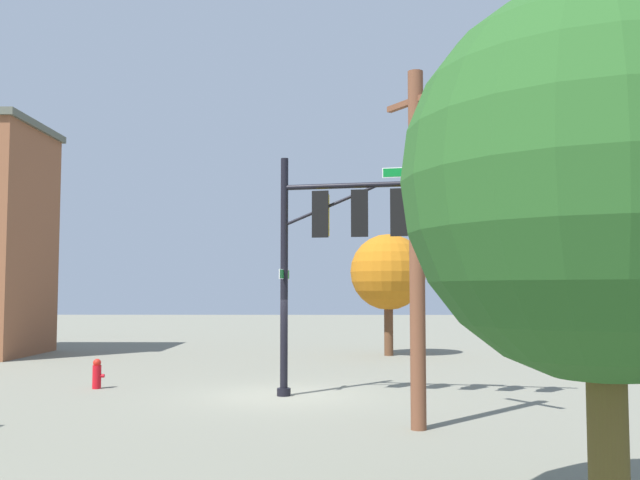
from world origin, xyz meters
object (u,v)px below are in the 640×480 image
signal_pole_assembly (375,225)px  tree_near (601,183)px  fire_hydrant (97,374)px  utility_pole (417,242)px  tree_far (388,272)px

signal_pole_assembly → tree_near: bearing=-80.6°
tree_near → fire_hydrant: bearing=127.4°
utility_pole → tree_far: (0.70, 15.80, -0.22)m
signal_pole_assembly → tree_far: 11.95m
fire_hydrant → tree_far: tree_far is taller
utility_pole → tree_far: bearing=87.5°
fire_hydrant → tree_near: tree_near is taller
fire_hydrant → tree_near: bearing=-52.6°
utility_pole → fire_hydrant: bearing=145.5°
utility_pole → fire_hydrant: size_ratio=8.69×
fire_hydrant → utility_pole: bearing=-34.5°
signal_pole_assembly → utility_pole: bearing=-81.4°
utility_pole → tree_far: size_ratio=1.41×
signal_pole_assembly → utility_pole: (0.60, -3.96, -0.70)m
utility_pole → fire_hydrant: (-8.28, 5.69, -3.30)m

